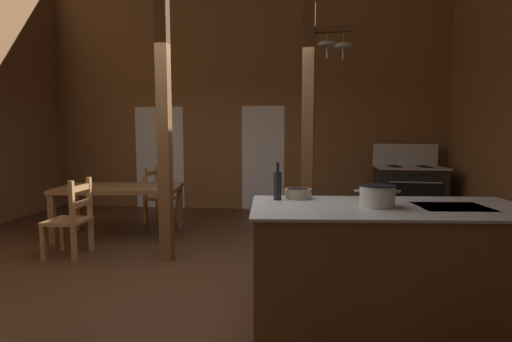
# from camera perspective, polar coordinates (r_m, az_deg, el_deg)

# --- Properties ---
(ground_plane) EXTENTS (8.49, 8.25, 0.10)m
(ground_plane) POSITION_cam_1_polar(r_m,az_deg,el_deg) (3.98, -9.86, -17.02)
(ground_plane) COLOR #422819
(wall_back) EXTENTS (8.49, 0.14, 4.67)m
(wall_back) POSITION_cam_1_polar(r_m,az_deg,el_deg) (7.45, -1.86, 12.16)
(wall_back) COLOR brown
(wall_back) RESTS_ON ground_plane
(glazed_door_back_left) EXTENTS (1.00, 0.01, 2.05)m
(glazed_door_back_left) POSITION_cam_1_polar(r_m,az_deg,el_deg) (7.77, -14.65, 2.02)
(glazed_door_back_left) COLOR white
(glazed_door_back_left) RESTS_ON ground_plane
(glazed_panel_back_right) EXTENTS (0.84, 0.01, 2.05)m
(glazed_panel_back_right) POSITION_cam_1_polar(r_m,az_deg,el_deg) (7.29, 1.08, 1.99)
(glazed_panel_back_right) COLOR white
(glazed_panel_back_right) RESTS_ON ground_plane
(kitchen_island) EXTENTS (2.23, 1.12, 0.92)m
(kitchen_island) POSITION_cam_1_polar(r_m,az_deg,el_deg) (3.17, 19.82, -13.35)
(kitchen_island) COLOR brown
(kitchen_island) RESTS_ON ground_plane
(stove_range) EXTENTS (1.17, 0.86, 1.32)m
(stove_range) POSITION_cam_1_polar(r_m,az_deg,el_deg) (7.04, 22.50, -3.00)
(stove_range) COLOR black
(stove_range) RESTS_ON ground_plane
(support_post_with_pot_rack) EXTENTS (0.58, 0.25, 3.02)m
(support_post_with_pot_rack) POSITION_cam_1_polar(r_m,az_deg,el_deg) (4.54, 8.34, 7.30)
(support_post_with_pot_rack) COLOR brown
(support_post_with_pot_rack) RESTS_ON ground_plane
(support_post_center) EXTENTS (0.14, 0.14, 3.02)m
(support_post_center) POSITION_cam_1_polar(r_m,az_deg,el_deg) (4.40, -13.98, 5.89)
(support_post_center) COLOR brown
(support_post_center) RESTS_ON ground_plane
(dining_table) EXTENTS (1.81, 1.13, 0.74)m
(dining_table) POSITION_cam_1_polar(r_m,az_deg,el_deg) (5.71, -20.24, -3.09)
(dining_table) COLOR brown
(dining_table) RESTS_ON ground_plane
(ladderback_chair_near_window) EXTENTS (0.45, 0.45, 0.95)m
(ladderback_chair_near_window) POSITION_cam_1_polar(r_m,az_deg,el_deg) (5.06, -26.66, -6.69)
(ladderback_chair_near_window) COLOR #9E7044
(ladderback_chair_near_window) RESTS_ON ground_plane
(ladderback_chair_by_post) EXTENTS (0.50, 0.50, 0.95)m
(ladderback_chair_by_post) POSITION_cam_1_polar(r_m,az_deg,el_deg) (6.42, -14.82, -3.82)
(ladderback_chair_by_post) COLOR #9E7044
(ladderback_chair_by_post) RESTS_ON ground_plane
(stockpot_on_counter) EXTENTS (0.34, 0.28, 0.17)m
(stockpot_on_counter) POSITION_cam_1_polar(r_m,az_deg,el_deg) (3.00, 18.23, -3.64)
(stockpot_on_counter) COLOR silver
(stockpot_on_counter) RESTS_ON kitchen_island
(mixing_bowl_on_counter) EXTENTS (0.24, 0.24, 0.08)m
(mixing_bowl_on_counter) POSITION_cam_1_polar(r_m,az_deg,el_deg) (3.25, 6.52, -3.47)
(mixing_bowl_on_counter) COLOR #B2A893
(mixing_bowl_on_counter) RESTS_ON kitchen_island
(bottle_tall_on_counter) EXTENTS (0.07, 0.07, 0.32)m
(bottle_tall_on_counter) POSITION_cam_1_polar(r_m,az_deg,el_deg) (3.14, 3.35, -2.17)
(bottle_tall_on_counter) COLOR #1E2328
(bottle_tall_on_counter) RESTS_ON kitchen_island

